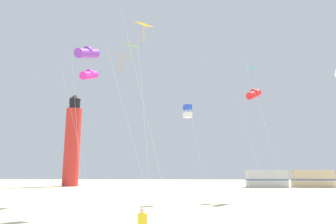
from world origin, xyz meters
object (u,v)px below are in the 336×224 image
(kite_flyer_standing, at_px, (142,222))
(kite_tube_scarlet, at_px, (254,94))
(kite_diamond_lime, at_px, (132,52))
(kite_tube_violet, at_px, (87,53))
(kite_diamond_orange, at_px, (122,62))
(kite_tube_magenta, at_px, (89,75))
(rv_van_silver, at_px, (267,179))
(rv_van_tan, at_px, (312,179))
(kite_box_blue, at_px, (188,111))
(lighthouse_distant, at_px, (72,142))
(kite_diamond_gold, at_px, (144,32))
(kite_diamond_cyan, at_px, (252,74))

(kite_flyer_standing, bearing_deg, kite_tube_scarlet, -131.30)
(kite_diamond_lime, relative_size, kite_tube_violet, 1.00)
(kite_flyer_standing, distance_m, kite_diamond_orange, 12.42)
(kite_flyer_standing, xyz_separation_m, kite_diamond_lime, (-2.09, 8.34, 10.30))
(kite_tube_magenta, xyz_separation_m, rv_van_silver, (21.45, 27.33, -9.46))
(kite_tube_scarlet, bearing_deg, kite_tube_magenta, -166.48)
(rv_van_silver, height_order, rv_van_tan, same)
(kite_flyer_standing, distance_m, kite_box_blue, 16.17)
(kite_diamond_lime, height_order, lighthouse_distant, lighthouse_distant)
(kite_tube_magenta, distance_m, kite_box_blue, 9.21)
(kite_diamond_lime, distance_m, rv_van_silver, 37.41)
(kite_diamond_gold, bearing_deg, rv_van_silver, 66.14)
(kite_diamond_gold, bearing_deg, kite_box_blue, 73.87)
(kite_tube_magenta, bearing_deg, lighthouse_distant, 112.81)
(kite_diamond_cyan, xyz_separation_m, lighthouse_distant, (-27.58, 24.29, -4.51))
(kite_diamond_orange, bearing_deg, rv_van_tan, 53.22)
(kite_flyer_standing, bearing_deg, lighthouse_distant, -80.94)
(kite_diamond_orange, distance_m, rv_van_tan, 42.68)
(lighthouse_distant, bearing_deg, kite_box_blue, -53.29)
(kite_flyer_standing, xyz_separation_m, kite_tube_violet, (-5.40, 8.41, 10.37))
(kite_flyer_standing, relative_size, kite_diamond_gold, 0.10)
(kite_flyer_standing, bearing_deg, kite_diamond_gold, -96.40)
(kite_diamond_lime, xyz_separation_m, lighthouse_distant, (-17.04, 34.19, -3.08))
(kite_box_blue, xyz_separation_m, kite_tube_scarlet, (6.32, 2.21, 2.06))
(kite_tube_magenta, relative_size, kite_diamond_gold, 0.99)
(kite_tube_magenta, bearing_deg, kite_diamond_cyan, 18.93)
(kite_diamond_orange, height_order, kite_diamond_gold, kite_diamond_gold)
(kite_flyer_standing, height_order, kite_diamond_orange, kite_diamond_orange)
(kite_diamond_gold, bearing_deg, rv_van_tan, 57.16)
(kite_diamond_lime, distance_m, kite_diamond_orange, 1.26)
(kite_tube_scarlet, bearing_deg, kite_diamond_lime, -141.08)
(rv_van_silver, bearing_deg, kite_box_blue, -117.88)
(kite_box_blue, xyz_separation_m, kite_diamond_orange, (-4.48, -6.69, 2.23))
(kite_tube_magenta, bearing_deg, kite_diamond_orange, -52.48)
(kite_flyer_standing, bearing_deg, kite_diamond_lime, -91.06)
(kite_tube_violet, xyz_separation_m, rv_van_tan, (27.79, 32.79, -9.60))
(rv_van_silver, bearing_deg, kite_diamond_lime, -119.18)
(kite_tube_violet, distance_m, rv_van_silver, 38.96)
(kite_tube_violet, height_order, kite_tube_scarlet, kite_tube_violet)
(kite_diamond_lime, bearing_deg, kite_tube_violet, 178.64)
(kite_diamond_lime, bearing_deg, rv_van_silver, 62.31)
(kite_diamond_orange, bearing_deg, kite_diamond_gold, -53.09)
(kite_tube_violet, height_order, rv_van_tan, kite_tube_violet)
(kite_flyer_standing, xyz_separation_m, kite_diamond_cyan, (8.44, 18.23, 11.73))
(kite_tube_magenta, height_order, rv_van_tan, kite_tube_magenta)
(kite_diamond_lime, relative_size, rv_van_silver, 1.80)
(kite_diamond_orange, height_order, rv_van_tan, kite_diamond_orange)
(kite_tube_magenta, distance_m, kite_diamond_cyan, 16.11)
(kite_tube_violet, xyz_separation_m, rv_van_silver, (20.12, 31.95, -9.60))
(kite_diamond_lime, distance_m, lighthouse_distant, 38.32)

